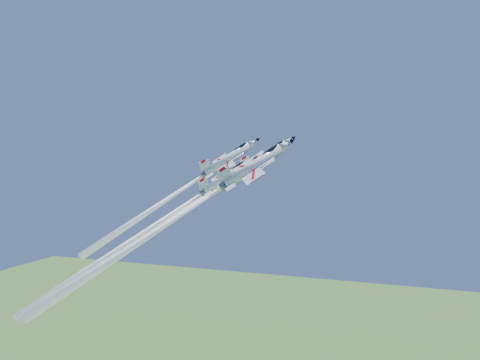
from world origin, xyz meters
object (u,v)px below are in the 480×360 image
(jet_lead, at_px, (217,188))
(jet_right, at_px, (169,222))
(jet_left, at_px, (177,193))
(jet_slot, at_px, (144,232))

(jet_lead, distance_m, jet_right, 14.79)
(jet_lead, xyz_separation_m, jet_left, (-11.26, 2.60, -1.59))
(jet_right, xyz_separation_m, jet_slot, (-7.23, 2.53, -2.66))
(jet_left, distance_m, jet_right, 16.84)
(jet_lead, height_order, jet_left, jet_lead)
(jet_left, xyz_separation_m, jet_right, (6.08, -15.05, -4.50))
(jet_right, bearing_deg, jet_slot, -146.11)
(jet_left, relative_size, jet_right, 0.76)
(jet_lead, distance_m, jet_slot, 18.14)
(jet_lead, relative_size, jet_left, 0.89)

